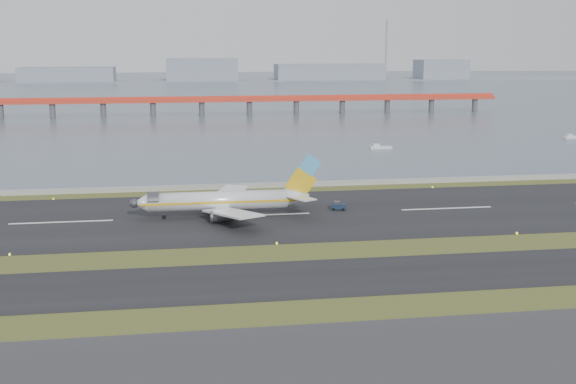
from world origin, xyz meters
name	(u,v)px	position (x,y,z in m)	size (l,w,h in m)	color
ground	(283,257)	(0.00, 0.00, 0.00)	(1000.00, 1000.00, 0.00)	#304017
taxiway_strip	(295,279)	(0.00, -12.00, 0.05)	(1000.00, 18.00, 0.10)	black
runway_strip	(262,215)	(0.00, 30.00, 0.05)	(1000.00, 45.00, 0.10)	black
seawall	(247,186)	(0.00, 60.00, 0.50)	(1000.00, 2.50, 1.00)	#959690
bay_water	(197,90)	(0.00, 460.00, 0.00)	(1400.00, 800.00, 1.30)	#4E5C6F
red_pier	(249,100)	(20.00, 250.00, 7.28)	(260.00, 5.00, 10.20)	red
far_shoreline	(205,75)	(13.62, 620.00, 6.07)	(1400.00, 80.00, 60.50)	gray
airliner	(226,201)	(-7.39, 29.66, 3.46)	(38.52, 32.89, 12.80)	silver
pushback_tug	(338,206)	(16.70, 32.34, 0.92)	(3.31, 2.43, 1.90)	#142338
workboat_near	(380,147)	(51.30, 121.19, 0.57)	(7.51, 2.51, 1.81)	silver
workboat_far	(572,137)	(130.57, 137.06, 0.59)	(7.96, 3.92, 1.85)	silver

